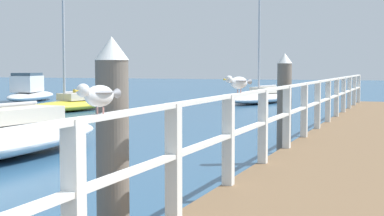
{
  "coord_description": "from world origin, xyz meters",
  "views": [
    {
      "loc": [
        0.58,
        -0.74,
        1.91
      ],
      "look_at": [
        -3.62,
        10.31,
        1.06
      ],
      "focal_mm": 55.28,
      "sensor_mm": 36.0,
      "label": 1
    }
  ],
  "objects_px": {
    "seagull_background": "(238,82)",
    "dock_piling_near": "(113,163)",
    "dock_piling_far": "(284,108)",
    "boat_4": "(30,92)",
    "boat_5": "(262,97)",
    "seagull_foreground": "(99,95)",
    "boat_2": "(70,104)"
  },
  "relations": [
    {
      "from": "dock_piling_far",
      "to": "seagull_foreground",
      "type": "distance_m",
      "value": 7.9
    },
    {
      "from": "boat_2",
      "to": "boat_5",
      "type": "distance_m",
      "value": 10.27
    },
    {
      "from": "boat_5",
      "to": "seagull_foreground",
      "type": "bearing_deg",
      "value": 114.61
    },
    {
      "from": "seagull_foreground",
      "to": "seagull_background",
      "type": "height_order",
      "value": "same"
    },
    {
      "from": "boat_2",
      "to": "boat_5",
      "type": "bearing_deg",
      "value": -116.05
    },
    {
      "from": "dock_piling_near",
      "to": "boat_4",
      "type": "bearing_deg",
      "value": 127.54
    },
    {
      "from": "dock_piling_far",
      "to": "boat_5",
      "type": "distance_m",
      "value": 18.84
    },
    {
      "from": "seagull_foreground",
      "to": "boat_5",
      "type": "xyz_separation_m",
      "value": [
        -5.36,
        26.02,
        -1.39
      ]
    },
    {
      "from": "dock_piling_near",
      "to": "boat_4",
      "type": "height_order",
      "value": "dock_piling_near"
    },
    {
      "from": "boat_2",
      "to": "boat_4",
      "type": "bearing_deg",
      "value": -30.29
    },
    {
      "from": "seagull_foreground",
      "to": "boat_2",
      "type": "xyz_separation_m",
      "value": [
        -11.63,
        17.89,
        -1.41
      ]
    },
    {
      "from": "dock_piling_near",
      "to": "boat_5",
      "type": "relative_size",
      "value": 0.37
    },
    {
      "from": "boat_2",
      "to": "boat_5",
      "type": "relative_size",
      "value": 0.93
    },
    {
      "from": "boat_5",
      "to": "boat_4",
      "type": "bearing_deg",
      "value": 26.54
    },
    {
      "from": "seagull_foreground",
      "to": "boat_4",
      "type": "height_order",
      "value": "seagull_foreground"
    },
    {
      "from": "seagull_background",
      "to": "dock_piling_near",
      "type": "bearing_deg",
      "value": 106.78
    },
    {
      "from": "dock_piling_near",
      "to": "boat_5",
      "type": "bearing_deg",
      "value": 101.21
    },
    {
      "from": "boat_5",
      "to": "seagull_background",
      "type": "bearing_deg",
      "value": 116.29
    },
    {
      "from": "seagull_background",
      "to": "boat_5",
      "type": "relative_size",
      "value": 0.08
    },
    {
      "from": "dock_piling_near",
      "to": "dock_piling_far",
      "type": "height_order",
      "value": "same"
    },
    {
      "from": "boat_4",
      "to": "boat_5",
      "type": "xyz_separation_m",
      "value": [
        12.09,
        2.92,
        -0.18
      ]
    },
    {
      "from": "boat_4",
      "to": "boat_5",
      "type": "bearing_deg",
      "value": 178.32
    },
    {
      "from": "dock_piling_far",
      "to": "seagull_foreground",
      "type": "xyz_separation_m",
      "value": [
        0.38,
        -7.87,
        0.62
      ]
    },
    {
      "from": "seagull_foreground",
      "to": "boat_2",
      "type": "relative_size",
      "value": 0.09
    },
    {
      "from": "boat_4",
      "to": "boat_2",
      "type": "bearing_deg",
      "value": 122.87
    },
    {
      "from": "dock_piling_far",
      "to": "boat_5",
      "type": "relative_size",
      "value": 0.37
    },
    {
      "from": "seagull_foreground",
      "to": "boat_4",
      "type": "relative_size",
      "value": 0.09
    },
    {
      "from": "seagull_foreground",
      "to": "boat_2",
      "type": "height_order",
      "value": "boat_2"
    },
    {
      "from": "seagull_foreground",
      "to": "dock_piling_near",
      "type": "bearing_deg",
      "value": -59.62
    },
    {
      "from": "seagull_background",
      "to": "boat_2",
      "type": "distance_m",
      "value": 18.65
    },
    {
      "from": "dock_piling_far",
      "to": "seagull_foreground",
      "type": "height_order",
      "value": "dock_piling_far"
    },
    {
      "from": "dock_piling_near",
      "to": "dock_piling_far",
      "type": "xyz_separation_m",
      "value": [
        0.0,
        6.98,
        0.0
      ]
    }
  ]
}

